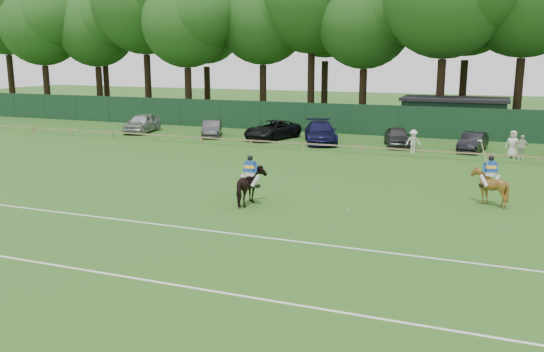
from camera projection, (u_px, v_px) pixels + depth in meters
The scene contains 20 objects.
ground at pixel (232, 225), 22.43m from camera, with size 160.00×160.00×0.00m, color #1E4C14.
horse_dark at pixel (250, 186), 25.25m from camera, with size 0.90×1.97×1.67m, color black.
horse_chestnut at pixel (489, 187), 25.26m from camera, with size 1.33×1.50×1.65m, color brown.
sedan_silver at pixel (142, 123), 48.66m from camera, with size 1.87×4.65×1.58m, color #AFB3B4.
sedan_grey at pixel (212, 128), 46.29m from camera, with size 1.38×3.95×1.30m, color #2E2D30.
suv_black at pixel (272, 130), 44.88m from camera, with size 2.39×5.18×1.44m, color black.
sedan_navy at pixel (321, 132), 42.95m from camera, with size 2.23×5.48×1.59m, color #13133D.
hatch_grey at pixel (397, 137), 41.33m from camera, with size 1.65×4.10×1.40m, color #333336.
estate_black at pixel (473, 142), 39.28m from camera, with size 1.36×3.90×1.28m, color black.
spectator_left at pixel (413, 141), 38.61m from camera, with size 1.01×0.58×1.56m, color white.
spectator_mid at pixel (521, 147), 36.07m from camera, with size 0.92×0.38×1.57m, color beige.
spectator_right at pixel (513, 144), 36.78m from camera, with size 0.85×0.56×1.75m, color silver.
rider_dark at pixel (250, 170), 25.09m from camera, with size 0.94×0.38×1.41m.
rider_chestnut at pixel (490, 170), 25.09m from camera, with size 0.98×0.52×2.05m.
polo_ball at pixel (348, 210), 24.44m from camera, with size 0.09×0.09×0.09m, color silver.
pitch_lines at pixel (187, 253), 19.24m from camera, with size 60.00×5.10×0.01m.
pitch_rail at pixel (346, 146), 38.73m from camera, with size 62.10×0.10×0.50m.
perimeter_fence at pixel (374, 120), 46.75m from camera, with size 92.08×0.08×2.50m.
utility_shed at pixel (454, 116), 47.29m from camera, with size 8.40×4.40×3.04m.
tree_row at pixel (412, 125), 53.59m from camera, with size 96.00×12.00×21.00m, color #26561C, non-canonical shape.
Camera 1 is at (9.31, -19.48, 6.54)m, focal length 38.00 mm.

